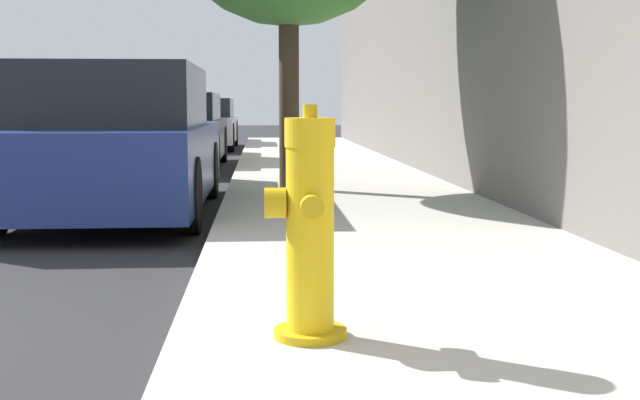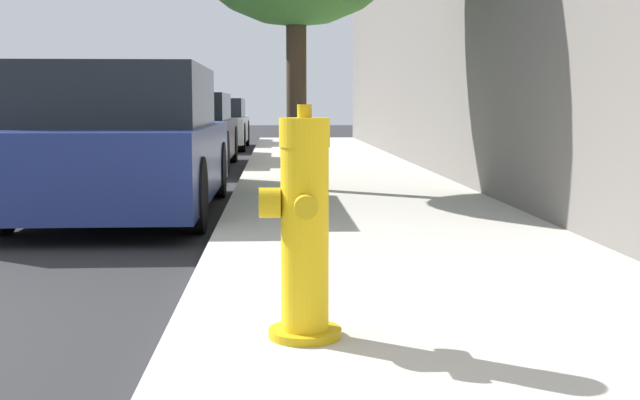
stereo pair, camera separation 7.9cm
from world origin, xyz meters
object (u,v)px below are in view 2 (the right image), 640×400
object	(u,v)px
parked_car_mid	(181,131)
parked_car_far	(213,124)
fire_hydrant	(304,231)
parked_car_near	(123,144)

from	to	relation	value
parked_car_mid	parked_car_far	size ratio (longest dim) A/B	1.01
parked_car_mid	parked_car_far	world-z (taller)	parked_car_mid
fire_hydrant	parked_car_mid	xyz separation A→B (m)	(-1.77, 10.90, 0.05)
parked_car_far	parked_car_mid	bearing A→B (deg)	-90.71
parked_car_near	parked_car_far	distance (m)	12.01
parked_car_mid	parked_car_far	distance (m)	6.08
parked_car_near	parked_car_mid	xyz separation A→B (m)	(-0.11, 5.93, -0.07)
parked_car_mid	fire_hydrant	bearing A→B (deg)	-80.80
fire_hydrant	parked_car_mid	distance (m)	11.04
fire_hydrant	parked_car_far	world-z (taller)	parked_car_far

